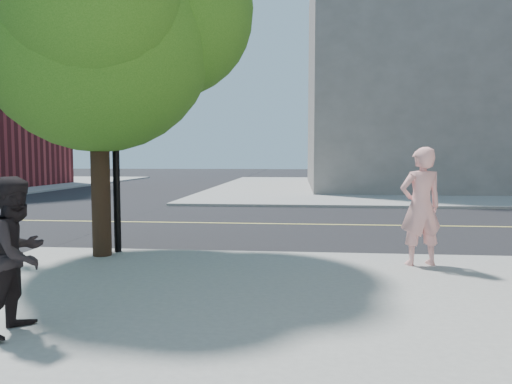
# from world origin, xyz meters

# --- Properties ---
(ground) EXTENTS (140.00, 140.00, 0.00)m
(ground) POSITION_xyz_m (0.00, 0.00, 0.00)
(ground) COLOR black
(ground) RESTS_ON ground
(road_ew) EXTENTS (140.00, 9.00, 0.01)m
(road_ew) POSITION_xyz_m (0.00, 4.50, 0.01)
(road_ew) COLOR black
(road_ew) RESTS_ON ground
(sidewalk_ne) EXTENTS (29.00, 25.00, 0.12)m
(sidewalk_ne) POSITION_xyz_m (13.50, 21.50, 0.06)
(sidewalk_ne) COLOR gray
(sidewalk_ne) RESTS_ON ground
(filler_ne) EXTENTS (18.00, 16.00, 14.00)m
(filler_ne) POSITION_xyz_m (14.00, 22.00, 7.12)
(filler_ne) COLOR slate
(filler_ne) RESTS_ON sidewalk_ne
(man_on_phone) EXTENTS (0.82, 0.63, 2.00)m
(man_on_phone) POSITION_xyz_m (6.32, -0.88, 1.12)
(man_on_phone) COLOR #F9A8A3
(man_on_phone) RESTS_ON sidewalk_se
(pedestrian) EXTENTS (0.64, 0.81, 1.63)m
(pedestrian) POSITION_xyz_m (1.34, -4.33, 0.94)
(pedestrian) COLOR black
(pedestrian) RESTS_ON sidewalk_se
(street_tree) EXTENTS (5.28, 4.80, 7.01)m
(street_tree) POSITION_xyz_m (0.73, -0.63, 4.65)
(street_tree) COLOR black
(street_tree) RESTS_ON sidewalk_se
(signal_pole) EXTENTS (4.12, 0.47, 4.66)m
(signal_pole) POSITION_xyz_m (-1.49, -0.30, 3.92)
(signal_pole) COLOR black
(signal_pole) RESTS_ON sidewalk_se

